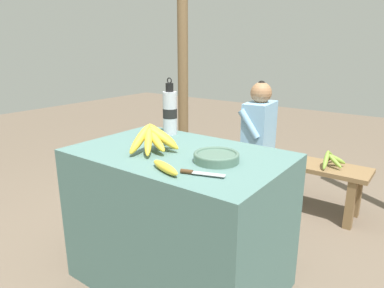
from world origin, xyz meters
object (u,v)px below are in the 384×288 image
(knife, at_px, (196,173))
(banana_bunch_ripe, at_px, (154,138))
(wooden_bench, at_px, (278,164))
(water_bottle, at_px, (170,112))
(seated_vendor, at_px, (254,132))
(support_post_near, at_px, (183,46))
(banana_bunch_green, at_px, (331,158))
(serving_bowl, at_px, (216,157))
(loose_banana_front, at_px, (165,167))

(knife, bearing_deg, banana_bunch_ripe, 140.46)
(banana_bunch_ripe, relative_size, wooden_bench, 0.23)
(water_bottle, distance_m, seated_vendor, 1.08)
(banana_bunch_ripe, relative_size, support_post_near, 0.12)
(wooden_bench, bearing_deg, support_post_near, 169.64)
(seated_vendor, bearing_deg, banana_bunch_green, 177.81)
(banana_bunch_green, xyz_separation_m, support_post_near, (-1.62, 0.22, 0.84))
(serving_bowl, bearing_deg, seated_vendor, 108.81)
(serving_bowl, xyz_separation_m, seated_vendor, (-0.45, 1.31, -0.21))
(knife, bearing_deg, serving_bowl, 78.38)
(serving_bowl, distance_m, support_post_near, 2.18)
(banana_bunch_ripe, relative_size, serving_bowl, 1.49)
(banana_bunch_ripe, relative_size, loose_banana_front, 1.60)
(knife, bearing_deg, support_post_near, 111.03)
(seated_vendor, bearing_deg, serving_bowl, 103.24)
(seated_vendor, bearing_deg, support_post_near, -20.31)
(serving_bowl, distance_m, seated_vendor, 1.40)
(banana_bunch_ripe, xyz_separation_m, support_post_near, (-1.07, 1.62, 0.46))
(water_bottle, relative_size, knife, 1.80)
(serving_bowl, bearing_deg, wooden_bench, 99.31)
(serving_bowl, bearing_deg, support_post_near, 132.16)
(seated_vendor, xyz_separation_m, support_post_near, (-0.97, 0.26, 0.72))
(serving_bowl, bearing_deg, banana_bunch_green, 81.38)
(loose_banana_front, distance_m, support_post_near, 2.30)
(serving_bowl, height_order, loose_banana_front, serving_bowl)
(banana_bunch_ripe, height_order, banana_bunch_green, banana_bunch_ripe)
(water_bottle, height_order, wooden_bench, water_bottle)
(banana_bunch_ripe, distance_m, support_post_near, 2.00)
(banana_bunch_green, bearing_deg, wooden_bench, -179.74)
(support_post_near, bearing_deg, wooden_bench, -10.36)
(serving_bowl, bearing_deg, knife, -83.44)
(wooden_bench, distance_m, seated_vendor, 0.34)
(banana_bunch_ripe, xyz_separation_m, knife, (0.37, -0.15, -0.07))
(banana_bunch_ripe, distance_m, wooden_bench, 1.50)
(banana_bunch_ripe, bearing_deg, loose_banana_front, -39.16)
(banana_bunch_ripe, relative_size, seated_vendor, 0.31)
(banana_bunch_ripe, distance_m, serving_bowl, 0.36)
(banana_bunch_ripe, distance_m, banana_bunch_green, 1.56)
(banana_bunch_green, bearing_deg, seated_vendor, -176.61)
(knife, height_order, banana_bunch_green, knife)
(water_bottle, xyz_separation_m, support_post_near, (-0.90, 1.29, 0.39))
(loose_banana_front, bearing_deg, banana_bunch_green, 78.95)
(loose_banana_front, relative_size, support_post_near, 0.08)
(knife, relative_size, seated_vendor, 0.19)
(seated_vendor, height_order, banana_bunch_green, seated_vendor)
(knife, distance_m, wooden_bench, 1.63)
(loose_banana_front, height_order, support_post_near, support_post_near)
(knife, bearing_deg, loose_banana_front, -177.05)
(banana_bunch_ripe, xyz_separation_m, loose_banana_front, (0.24, -0.20, -0.05))
(knife, height_order, wooden_bench, knife)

